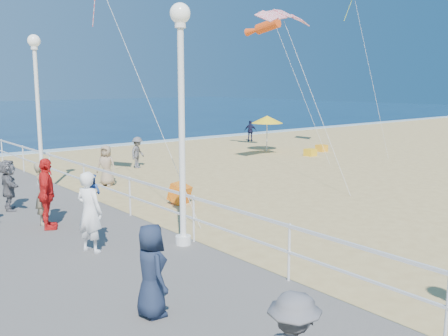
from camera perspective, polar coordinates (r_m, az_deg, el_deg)
ground at (r=15.25m, az=12.18°, el=-5.91°), size 160.00×160.00×0.00m
surf_line at (r=32.00m, az=-17.89°, el=2.01°), size 160.00×1.20×0.04m
boardwalk at (r=10.65m, az=-14.39°, el=-11.78°), size 5.00×44.00×0.40m
railing at (r=11.51m, az=-3.49°, el=-4.37°), size 0.05×42.00×0.55m
lamp_post_mid at (r=11.00m, az=-4.90°, el=7.67°), size 0.44×0.44×5.32m
lamp_post_far at (r=19.10m, az=-20.57°, el=7.93°), size 0.44×0.44×5.32m
woman_holding_toddler at (r=11.19m, az=-15.12°, el=-4.88°), size 0.64×0.76×1.78m
toddler_held at (r=11.30m, az=-14.83°, el=-2.73°), size 0.46×0.51×0.85m
spectator_3 at (r=13.25m, az=-19.61°, el=-2.82°), size 0.83×1.15×1.81m
spectator_4 at (r=8.04m, az=-8.32°, el=-11.51°), size 0.57×0.79×1.49m
spectator_5 at (r=15.66m, az=-23.39°, el=-1.80°), size 0.72×1.43×1.48m
spectator_6 at (r=13.77m, az=-19.95°, el=-2.71°), size 0.65×0.72×1.65m
beach_walker_a at (r=24.31m, az=-9.84°, el=1.76°), size 1.12×0.97×1.50m
beach_walker_b at (r=35.11m, az=3.04°, el=4.25°), size 0.83×0.88×1.46m
beach_walker_c at (r=20.34m, az=-13.30°, el=0.27°), size 0.87×0.94×1.61m
box_kite at (r=16.93m, az=-5.09°, el=-3.13°), size 0.75×0.85×0.74m
beach_umbrella at (r=29.83m, az=4.95°, el=5.55°), size 1.90×1.90×2.14m
beach_chair_left at (r=28.45m, az=9.84°, el=1.78°), size 0.55×0.55×0.40m
beach_chair_right at (r=30.45m, az=11.09°, el=2.25°), size 0.55×0.55×0.40m
kite_parafoil at (r=22.90m, az=6.87°, el=17.13°), size 2.75×0.94×0.65m
kite_windsock at (r=28.15m, az=5.03°, el=15.87°), size 0.96×2.42×1.02m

